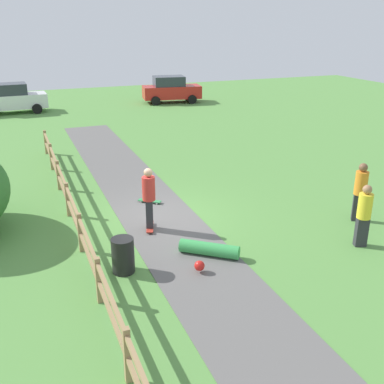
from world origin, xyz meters
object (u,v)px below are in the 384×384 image
at_px(skateboard_loose, 150,201).
at_px(bystander_orange, 360,189).
at_px(skater_riding, 149,196).
at_px(bystander_yellow, 364,213).
at_px(parked_car_red, 171,89).
at_px(trash_bin, 123,255).
at_px(parked_car_white, 12,98).
at_px(skater_fallen, 209,250).

xyz_separation_m(skateboard_loose, bystander_orange, (5.58, -3.72, 0.94)).
xyz_separation_m(skater_riding, bystander_yellow, (5.11, -3.11, -0.10)).
relative_size(skater_riding, parked_car_red, 0.43).
distance_m(skateboard_loose, bystander_orange, 6.78).
height_order(trash_bin, parked_car_white, parked_car_white).
distance_m(skateboard_loose, parked_car_white, 19.03).
bearing_deg(bystander_orange, parked_car_white, 112.81).
xyz_separation_m(trash_bin, bystander_orange, (7.47, 0.39, 0.58)).
height_order(trash_bin, skater_fallen, trash_bin).
relative_size(skater_fallen, parked_car_white, 0.35).
bearing_deg(skateboard_loose, bystander_yellow, -48.56).
bearing_deg(skateboard_loose, trash_bin, -114.68).
height_order(trash_bin, skateboard_loose, trash_bin).
xyz_separation_m(trash_bin, skateboard_loose, (1.89, 4.11, -0.36)).
xyz_separation_m(bystander_yellow, parked_car_white, (-8.34, 23.75, -0.02)).
xyz_separation_m(trash_bin, skater_riding, (1.30, 2.10, 0.63)).
height_order(skateboard_loose, bystander_orange, bystander_orange).
bearing_deg(bystander_orange, skater_fallen, -174.70).
height_order(skater_riding, parked_car_red, parked_car_red).
height_order(trash_bin, bystander_orange, bystander_orange).
distance_m(bystander_orange, bystander_yellow, 1.76).
bearing_deg(trash_bin, parked_car_white, 94.83).
bearing_deg(bystander_orange, trash_bin, -176.99).
height_order(bystander_orange, parked_car_white, parked_car_white).
bearing_deg(trash_bin, skateboard_loose, 65.32).
bearing_deg(parked_car_red, bystander_yellow, -96.45).
relative_size(skateboard_loose, bystander_yellow, 0.42).
bearing_deg(skater_riding, parked_car_red, 69.31).
relative_size(trash_bin, bystander_orange, 0.48).
bearing_deg(skater_fallen, skateboard_loose, 94.91).
xyz_separation_m(skater_riding, bystander_orange, (6.17, -1.71, -0.05)).
xyz_separation_m(bystander_orange, parked_car_red, (1.62, 22.35, -0.07)).
bearing_deg(skater_fallen, parked_car_white, 100.36).
bearing_deg(parked_car_white, skater_riding, -81.12).
xyz_separation_m(skater_fallen, bystander_yellow, (4.16, -0.92, 0.78)).
distance_m(bystander_yellow, parked_car_white, 25.17).
bearing_deg(skater_fallen, bystander_yellow, -12.48).
bearing_deg(bystander_orange, skater_riding, 164.53).
distance_m(skateboard_loose, bystander_yellow, 6.89).
xyz_separation_m(skater_riding, skater_fallen, (0.95, -2.19, -0.88)).
bearing_deg(skateboard_loose, parked_car_white, 101.57).
relative_size(trash_bin, skater_riding, 0.48).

